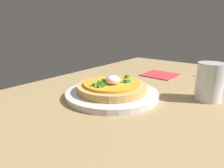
# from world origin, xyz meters

# --- Properties ---
(dining_table) EXTENTS (1.13, 0.70, 0.03)m
(dining_table) POSITION_xyz_m (0.00, 0.00, 0.01)
(dining_table) COLOR #9D8155
(dining_table) RESTS_ON ground
(plate) EXTENTS (0.25, 0.25, 0.01)m
(plate) POSITION_xyz_m (0.05, -0.05, 0.04)
(plate) COLOR silver
(plate) RESTS_ON dining_table
(pizza) EXTENTS (0.19, 0.19, 0.05)m
(pizza) POSITION_xyz_m (0.05, -0.05, 0.06)
(pizza) COLOR tan
(pizza) RESTS_ON plate
(cup_near) EXTENTS (0.07, 0.07, 0.10)m
(cup_near) POSITION_xyz_m (-0.08, 0.16, 0.07)
(cup_near) COLOR silver
(cup_near) RESTS_ON dining_table
(fork) EXTENTS (0.11, 0.02, 0.01)m
(fork) POSITION_xyz_m (-0.38, 0.06, 0.03)
(fork) COLOR #B7B7BC
(fork) RESTS_ON dining_table
(napkin) EXTENTS (0.12, 0.12, 0.00)m
(napkin) POSITION_xyz_m (-0.25, -0.05, 0.03)
(napkin) COLOR red
(napkin) RESTS_ON dining_table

